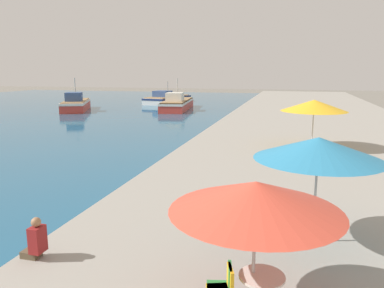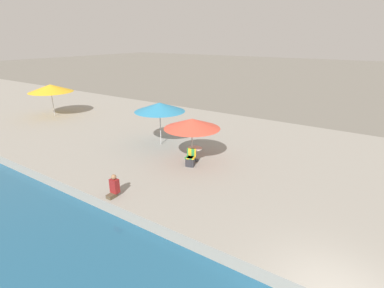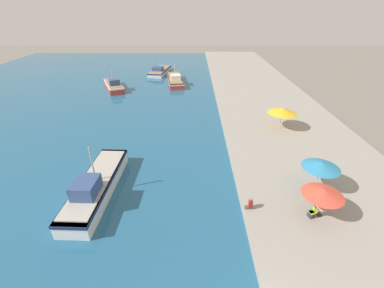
{
  "view_description": "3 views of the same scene",
  "coord_description": "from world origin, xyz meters",
  "px_view_note": "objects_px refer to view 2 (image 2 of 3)",
  "views": [
    {
      "loc": [
        5.95,
        2.09,
        4.74
      ],
      "look_at": [
        1.5,
        18.77,
        1.34
      ],
      "focal_mm": 35.0,
      "sensor_mm": 36.0,
      "label": 1
    },
    {
      "loc": [
        -6.92,
        -0.2,
        6.91
      ],
      "look_at": [
        5.45,
        8.14,
        1.54
      ],
      "focal_mm": 28.0,
      "sensor_mm": 36.0,
      "label": 2
    },
    {
      "loc": [
        -3.86,
        -6.29,
        14.51
      ],
      "look_at": [
        -4.0,
        18.0,
        1.14
      ],
      "focal_mm": 24.0,
      "sensor_mm": 36.0,
      "label": 3
    }
  ],
  "objects_px": {
    "cafe_umbrella_striped": "(50,88)",
    "person_at_quay": "(114,187)",
    "cafe_chair_right": "(191,160)",
    "cafe_umbrella_white": "(160,107)",
    "cafe_umbrella_pink": "(192,124)",
    "cafe_table": "(195,152)",
    "cafe_chair_left": "(190,160)"
  },
  "relations": [
    {
      "from": "cafe_umbrella_striped",
      "to": "person_at_quay",
      "type": "bearing_deg",
      "value": -114.28
    },
    {
      "from": "person_at_quay",
      "to": "cafe_chair_right",
      "type": "bearing_deg",
      "value": -12.02
    },
    {
      "from": "cafe_umbrella_white",
      "to": "person_at_quay",
      "type": "relative_size",
      "value": 3.1
    },
    {
      "from": "cafe_umbrella_pink",
      "to": "cafe_chair_right",
      "type": "distance_m",
      "value": 1.9
    },
    {
      "from": "cafe_umbrella_pink",
      "to": "person_at_quay",
      "type": "xyz_separation_m",
      "value": [
        -4.93,
        0.63,
        -1.69
      ]
    },
    {
      "from": "cafe_umbrella_pink",
      "to": "cafe_table",
      "type": "relative_size",
      "value": 3.7
    },
    {
      "from": "cafe_umbrella_white",
      "to": "cafe_umbrella_pink",
      "type": "bearing_deg",
      "value": -110.46
    },
    {
      "from": "cafe_chair_left",
      "to": "cafe_chair_right",
      "type": "relative_size",
      "value": 1.0
    },
    {
      "from": "cafe_umbrella_striped",
      "to": "cafe_table",
      "type": "height_order",
      "value": "cafe_umbrella_striped"
    },
    {
      "from": "cafe_table",
      "to": "cafe_chair_left",
      "type": "height_order",
      "value": "cafe_chair_left"
    },
    {
      "from": "cafe_chair_right",
      "to": "person_at_quay",
      "type": "height_order",
      "value": "person_at_quay"
    },
    {
      "from": "cafe_chair_right",
      "to": "cafe_umbrella_striped",
      "type": "bearing_deg",
      "value": -26.96
    },
    {
      "from": "cafe_umbrella_striped",
      "to": "person_at_quay",
      "type": "distance_m",
      "value": 16.19
    },
    {
      "from": "cafe_umbrella_white",
      "to": "cafe_table",
      "type": "xyz_separation_m",
      "value": [
        -1.01,
        -3.21,
        -1.85
      ]
    },
    {
      "from": "cafe_umbrella_striped",
      "to": "cafe_table",
      "type": "bearing_deg",
      "value": -95.66
    },
    {
      "from": "cafe_umbrella_striped",
      "to": "cafe_chair_left",
      "type": "height_order",
      "value": "cafe_umbrella_striped"
    },
    {
      "from": "cafe_umbrella_pink",
      "to": "cafe_table",
      "type": "bearing_deg",
      "value": -25.28
    },
    {
      "from": "cafe_umbrella_white",
      "to": "cafe_chair_left",
      "type": "height_order",
      "value": "cafe_umbrella_white"
    },
    {
      "from": "cafe_umbrella_white",
      "to": "cafe_umbrella_striped",
      "type": "relative_size",
      "value": 0.86
    },
    {
      "from": "cafe_umbrella_white",
      "to": "cafe_table",
      "type": "bearing_deg",
      "value": -107.52
    },
    {
      "from": "cafe_umbrella_striped",
      "to": "cafe_chair_right",
      "type": "bearing_deg",
      "value": -98.05
    },
    {
      "from": "cafe_chair_right",
      "to": "cafe_umbrella_pink",
      "type": "bearing_deg",
      "value": -78.6
    },
    {
      "from": "cafe_umbrella_white",
      "to": "person_at_quay",
      "type": "bearing_deg",
      "value": -157.68
    },
    {
      "from": "cafe_table",
      "to": "cafe_chair_right",
      "type": "distance_m",
      "value": 0.75
    },
    {
      "from": "cafe_umbrella_white",
      "to": "cafe_chair_left",
      "type": "xyz_separation_m",
      "value": [
        -1.72,
        -3.36,
        -2.06
      ]
    },
    {
      "from": "cafe_chair_left",
      "to": "person_at_quay",
      "type": "height_order",
      "value": "person_at_quay"
    },
    {
      "from": "cafe_table",
      "to": "cafe_chair_right",
      "type": "xyz_separation_m",
      "value": [
        -0.68,
        -0.23,
        -0.21
      ]
    },
    {
      "from": "cafe_chair_left",
      "to": "cafe_table",
      "type": "bearing_deg",
      "value": -90.0
    },
    {
      "from": "cafe_umbrella_pink",
      "to": "cafe_table",
      "type": "distance_m",
      "value": 1.6
    },
    {
      "from": "cafe_chair_left",
      "to": "person_at_quay",
      "type": "bearing_deg",
      "value": 66.82
    },
    {
      "from": "cafe_umbrella_white",
      "to": "person_at_quay",
      "type": "distance_m",
      "value": 6.87
    },
    {
      "from": "cafe_umbrella_striped",
      "to": "cafe_chair_right",
      "type": "xyz_separation_m",
      "value": [
        -2.21,
        -15.59,
        -2.01
      ]
    }
  ]
}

